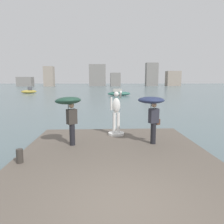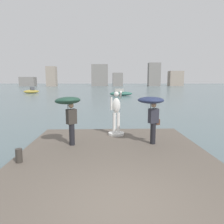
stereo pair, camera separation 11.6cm
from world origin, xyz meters
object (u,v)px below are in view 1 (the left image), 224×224
statue_white_figure (116,117)px  mooring_bollard (20,156)px  onlooker_right (152,106)px  boat_mid (119,93)px  onlooker_left (69,107)px  boat_near (29,91)px

statue_white_figure → mooring_bollard: (-3.30, -3.39, -0.64)m
onlooker_right → boat_mid: size_ratio=0.42×
onlooker_left → mooring_bollard: 2.60m
boat_near → onlooker_left: bearing=-69.1°
mooring_bollard → boat_mid: bearing=80.7°
onlooker_right → boat_near: 47.39m
mooring_bollard → onlooker_right: bearing=21.9°
onlooker_right → boat_near: bearing=114.7°
statue_white_figure → mooring_bollard: size_ratio=4.73×
statue_white_figure → onlooker_left: bearing=-140.8°
onlooker_right → boat_mid: onlooker_right is taller
statue_white_figure → boat_mid: size_ratio=0.46×
boat_near → boat_mid: bearing=-23.3°
boat_near → mooring_bollard: bearing=-71.4°
mooring_bollard → onlooker_left: bearing=53.3°
onlooker_right → boat_near: onlooker_right is taller
onlooker_left → boat_near: 46.19m
statue_white_figure → boat_mid: bearing=85.5°
mooring_bollard → boat_near: size_ratio=0.12×
onlooker_left → onlooker_right: 3.33m
onlooker_right → boat_mid: 34.04m
mooring_bollard → boat_near: 47.39m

